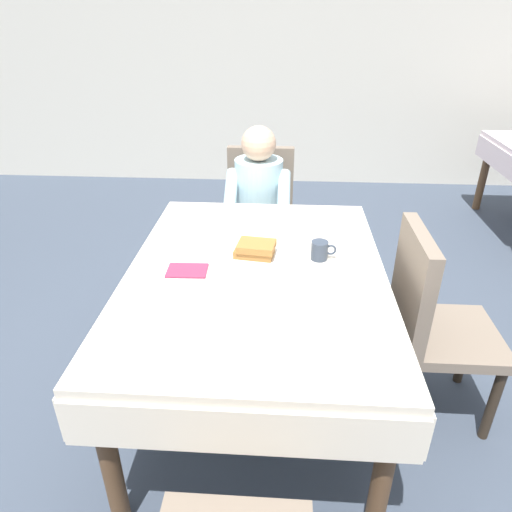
# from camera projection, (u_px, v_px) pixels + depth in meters

# --- Properties ---
(ground_plane) EXTENTS (14.00, 14.00, 0.00)m
(ground_plane) POSITION_uv_depth(u_px,v_px,m) (256.00, 396.00, 2.33)
(ground_plane) COLOR #3D4756
(back_wall) EXTENTS (12.00, 0.16, 3.20)m
(back_wall) POSITION_uv_depth(u_px,v_px,m) (278.00, 23.00, 4.56)
(back_wall) COLOR beige
(back_wall) RESTS_ON ground
(dining_table_main) EXTENTS (1.12, 1.52, 0.74)m
(dining_table_main) POSITION_uv_depth(u_px,v_px,m) (256.00, 287.00, 2.02)
(dining_table_main) COLOR silver
(dining_table_main) RESTS_ON ground
(chair_diner) EXTENTS (0.44, 0.45, 0.93)m
(chair_diner) POSITION_uv_depth(u_px,v_px,m) (260.00, 210.00, 3.11)
(chair_diner) COLOR #7A6B5B
(chair_diner) RESTS_ON ground
(diner_person) EXTENTS (0.40, 0.43, 1.12)m
(diner_person) POSITION_uv_depth(u_px,v_px,m) (258.00, 199.00, 2.91)
(diner_person) COLOR silver
(diner_person) RESTS_ON ground
(chair_right_side) EXTENTS (0.45, 0.44, 0.93)m
(chair_right_side) POSITION_uv_depth(u_px,v_px,m) (430.00, 316.00, 2.04)
(chair_right_side) COLOR #7A6B5B
(chair_right_side) RESTS_ON ground
(plate_breakfast) EXTENTS (0.28, 0.28, 0.02)m
(plate_breakfast) POSITION_uv_depth(u_px,v_px,m) (256.00, 258.00, 2.05)
(plate_breakfast) COLOR white
(plate_breakfast) RESTS_ON dining_table_main
(breakfast_stack) EXTENTS (0.19, 0.15, 0.06)m
(breakfast_stack) POSITION_uv_depth(u_px,v_px,m) (255.00, 249.00, 2.04)
(breakfast_stack) COLOR #A36B33
(breakfast_stack) RESTS_ON plate_breakfast
(cup_coffee) EXTENTS (0.11, 0.08, 0.08)m
(cup_coffee) POSITION_uv_depth(u_px,v_px,m) (320.00, 250.00, 2.04)
(cup_coffee) COLOR #333D4C
(cup_coffee) RESTS_ON dining_table_main
(fork_left_of_plate) EXTENTS (0.03, 0.18, 0.00)m
(fork_left_of_plate) POSITION_uv_depth(u_px,v_px,m) (213.00, 260.00, 2.05)
(fork_left_of_plate) COLOR silver
(fork_left_of_plate) RESTS_ON dining_table_main
(knife_right_of_plate) EXTENTS (0.03, 0.20, 0.00)m
(knife_right_of_plate) POSITION_uv_depth(u_px,v_px,m) (299.00, 262.00, 2.03)
(knife_right_of_plate) COLOR silver
(knife_right_of_plate) RESTS_ON dining_table_main
(spoon_near_edge) EXTENTS (0.15, 0.02, 0.00)m
(spoon_near_edge) POSITION_uv_depth(u_px,v_px,m) (259.00, 294.00, 1.80)
(spoon_near_edge) COLOR silver
(spoon_near_edge) RESTS_ON dining_table_main
(napkin_folded) EXTENTS (0.17, 0.13, 0.01)m
(napkin_folded) POSITION_uv_depth(u_px,v_px,m) (187.00, 271.00, 1.96)
(napkin_folded) COLOR #8C2D4C
(napkin_folded) RESTS_ON dining_table_main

